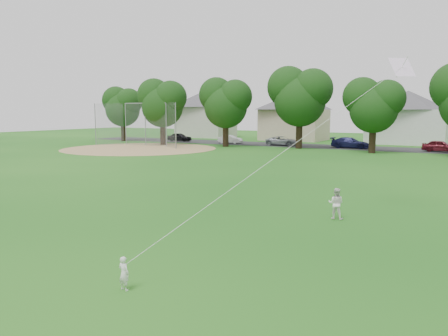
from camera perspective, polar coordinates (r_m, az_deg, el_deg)
The scene contains 10 objects.
ground at distance 14.64m, azimuth -5.80°, elevation -9.71°, with size 160.00×160.00×0.00m, color #124E13.
street at distance 54.12m, azimuth 21.23°, elevation 2.30°, with size 90.00×7.00×0.01m, color #2D2D30.
dirt_infield at distance 52.31m, azimuth -10.95°, elevation 2.51°, with size 18.00×18.00×0.02m, color #9E7F51.
toddler at distance 11.06m, azimuth -12.95°, elevation -13.27°, with size 0.31×0.20×0.85m, color white.
older_boy at distance 18.12m, azimuth 14.42°, elevation -4.52°, with size 0.61×0.48×1.26m, color white.
kite at distance 14.37m, azimuth 9.76°, elevation 3.55°, with size 2.82×6.56×13.78m.
baseball_backstop at distance 56.49m, azimuth -10.60°, elevation 5.60°, with size 12.32×2.74×5.39m.
tree_row at distance 47.39m, azimuth 26.96°, elevation 8.83°, with size 81.59×9.24×10.16m.
parked_cars at distance 54.84m, azimuth 13.04°, elevation 3.32°, with size 45.15×2.28×1.29m.
house_row at distance 63.87m, azimuth 22.73°, elevation 7.15°, with size 76.39×14.22×9.56m.
Camera 1 is at (8.24, -11.32, 4.28)m, focal length 35.00 mm.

